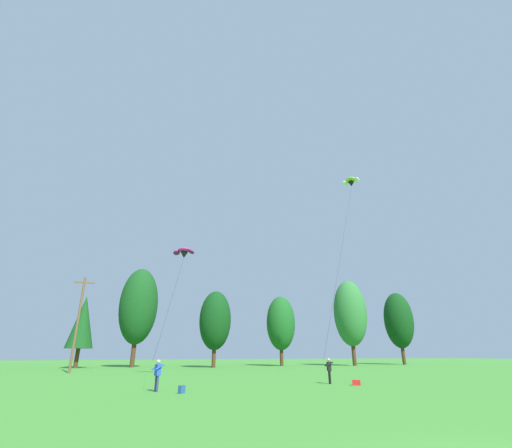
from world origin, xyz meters
TOP-DOWN VIEW (x-y plane):
  - treeline_tree_c at (-15.59, 54.36)m, footprint 3.85×3.85m
  - treeline_tree_d at (-7.90, 54.40)m, footprint 5.84×5.84m
  - treeline_tree_e at (3.63, 49.95)m, footprint 4.81×4.81m
  - treeline_tree_f at (15.68, 53.23)m, footprint 4.86×4.86m
  - treeline_tree_g at (27.72, 50.46)m, footprint 5.66×5.66m
  - treeline_tree_h at (39.89, 53.21)m, footprint 5.34×5.34m
  - utility_pole at (-13.93, 39.82)m, footprint 2.20×0.26m
  - kite_flyer_near at (-5.71, 17.36)m, footprint 0.70×0.72m
  - kite_flyer_mid at (6.25, 19.30)m, footprint 0.64×0.67m
  - parafoil_kite_high_magenta at (-3.57, 30.47)m, footprint 3.65×14.18m
  - parafoil_kite_mid_lime_white at (19.11, 33.30)m, footprint 14.26×15.18m
  - backpack at (-4.42, 16.06)m, footprint 0.40×0.39m
  - picnic_cooler at (7.34, 17.66)m, footprint 0.63×0.57m

SIDE VIEW (x-z plane):
  - picnic_cooler at x=7.34m, z-range 0.00..0.34m
  - backpack at x=-4.42m, z-range 0.00..0.40m
  - kite_flyer_near at x=-5.71m, z-range 0.15..1.84m
  - kite_flyer_mid at x=6.25m, z-range 0.15..1.84m
  - utility_pole at x=-13.93m, z-range 0.27..10.63m
  - treeline_tree_c at x=-15.59m, z-range 1.29..11.51m
  - treeline_tree_e at x=3.63m, z-range 1.18..12.34m
  - treeline_tree_f at x=15.68m, z-range 1.19..12.54m
  - treeline_tree_h at x=39.89m, z-range 1.38..14.49m
  - treeline_tree_g at x=27.72m, z-range 1.51..15.80m
  - treeline_tree_d at x=-7.90m, z-range 1.58..16.53m
  - parafoil_kite_high_magenta at x=-3.57m, z-range 6.44..17.13m
  - parafoil_kite_mid_lime_white at x=19.11m, z-range 12.78..36.60m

